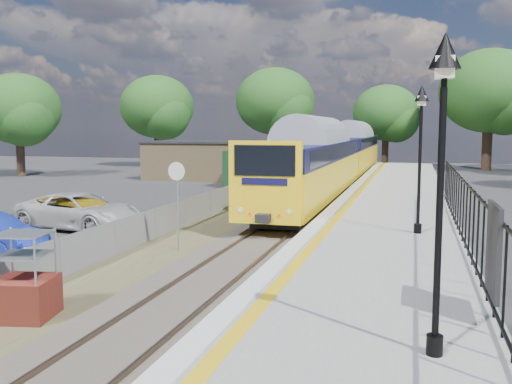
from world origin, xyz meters
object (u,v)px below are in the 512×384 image
at_px(victorian_lamp_south, 443,120).
at_px(car_white, 80,211).
at_px(speed_sign, 177,190).
at_px(brick_plinth, 24,278).
at_px(car_yellow, 87,214).
at_px(victorian_lamp_north, 421,124).
at_px(train, 339,155).

relative_size(victorian_lamp_south, car_white, 0.85).
relative_size(victorian_lamp_south, speed_sign, 1.50).
distance_m(brick_plinth, car_yellow, 11.30).
bearing_deg(victorian_lamp_south, speed_sign, 131.10).
xyz_separation_m(victorian_lamp_north, car_white, (-13.49, 2.19, -3.54)).
bearing_deg(victorian_lamp_north, speed_sign, -173.92).
bearing_deg(car_yellow, brick_plinth, -137.86).
bearing_deg(victorian_lamp_north, victorian_lamp_south, -88.85).
distance_m(victorian_lamp_south, car_yellow, 18.36).
height_order(victorian_lamp_north, speed_sign, victorian_lamp_north).
xyz_separation_m(victorian_lamp_north, brick_plinth, (-8.28, -8.09, -3.35)).
bearing_deg(car_white, speed_sign, -109.31).
bearing_deg(speed_sign, victorian_lamp_north, 12.48).
distance_m(speed_sign, car_white, 6.59).
relative_size(victorian_lamp_south, victorian_lamp_north, 1.00).
distance_m(victorian_lamp_south, speed_sign, 12.36).
relative_size(victorian_lamp_south, train, 0.11).
relative_size(train, brick_plinth, 20.75).
height_order(victorian_lamp_north, brick_plinth, victorian_lamp_north).
bearing_deg(brick_plinth, train, 84.28).
relative_size(victorian_lamp_south, car_yellow, 1.03).
height_order(brick_plinth, car_white, brick_plinth).
xyz_separation_m(car_yellow, car_white, (-0.39, 0.07, 0.11)).
height_order(train, speed_sign, train).
relative_size(victorian_lamp_north, car_yellow, 1.03).
xyz_separation_m(victorian_lamp_north, speed_sign, (-7.80, -0.83, -2.18)).
bearing_deg(car_yellow, train, -4.90).
distance_m(victorian_lamp_south, car_white, 18.67).
bearing_deg(brick_plinth, victorian_lamp_south, -12.70).
bearing_deg(victorian_lamp_north, train, 103.73).
height_order(brick_plinth, car_yellow, brick_plinth).
distance_m(victorian_lamp_north, speed_sign, 8.14).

